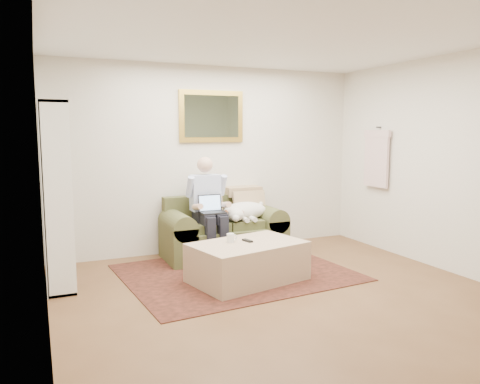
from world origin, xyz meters
TOP-DOWN VIEW (x-y plane):
  - room_shell at (0.00, 0.35)m, footprint 4.51×5.00m
  - rug at (-0.14, 1.26)m, footprint 2.74×2.27m
  - sofa at (0.00, 2.06)m, footprint 1.62×0.82m
  - seated_man at (-0.24, 1.91)m, footprint 0.53×0.76m
  - laptop at (-0.24, 1.85)m, footprint 0.31×0.25m
  - sleeping_dog at (0.29, 1.97)m, footprint 0.67×0.42m
  - ottoman at (-0.14, 0.92)m, footprint 1.37×1.03m
  - coffee_mug at (-0.32, 1.02)m, footprint 0.08×0.08m
  - tv_remote at (-0.12, 0.97)m, footprint 0.08×0.16m
  - bookshelf at (-2.10, 1.60)m, footprint 0.28×0.80m
  - wall_mirror at (0.00, 2.47)m, footprint 0.94×0.04m
  - hanging_shirt at (2.19, 1.60)m, footprint 0.06×0.52m

SIDE VIEW (x-z plane):
  - rug at x=-0.14m, z-range 0.00..0.01m
  - ottoman at x=-0.14m, z-range 0.00..0.45m
  - sofa at x=0.00m, z-range -0.21..0.76m
  - tv_remote at x=-0.12m, z-range 0.45..0.47m
  - coffee_mug at x=-0.32m, z-range 0.45..0.55m
  - sleeping_dog at x=0.29m, z-range 0.49..0.74m
  - seated_man at x=-0.24m, z-range 0.00..1.36m
  - laptop at x=-0.24m, z-range 0.60..0.83m
  - bookshelf at x=-2.10m, z-range 0.00..2.00m
  - room_shell at x=0.00m, z-range 0.00..2.61m
  - hanging_shirt at x=2.19m, z-range 0.90..1.80m
  - wall_mirror at x=0.00m, z-range 1.54..2.26m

